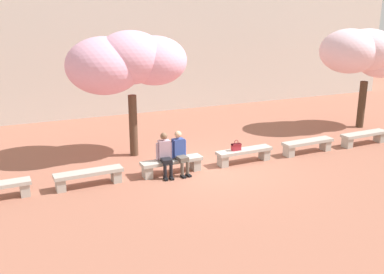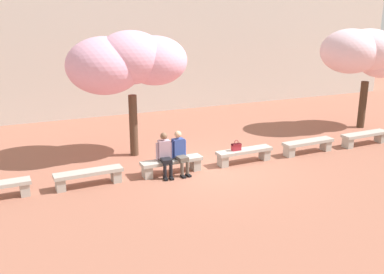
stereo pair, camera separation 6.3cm
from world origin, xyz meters
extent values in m
plane|color=#9E604C|center=(0.00, 0.00, 0.00)|extent=(100.00, 100.00, 0.00)
cube|color=#ADA89E|center=(-5.37, 0.03, 0.17)|extent=(0.25, 0.35, 0.35)
cube|color=#ADA89E|center=(-3.69, 0.00, 0.40)|extent=(1.91, 0.50, 0.10)
cube|color=#ADA89E|center=(-4.46, -0.03, 0.17)|extent=(0.25, 0.35, 0.35)
cube|color=#ADA89E|center=(-2.91, 0.03, 0.17)|extent=(0.25, 0.35, 0.35)
cube|color=#ADA89E|center=(-1.23, 0.00, 0.40)|extent=(1.91, 0.50, 0.10)
cube|color=#ADA89E|center=(-2.00, -0.03, 0.17)|extent=(0.25, 0.35, 0.35)
cube|color=#ADA89E|center=(-0.45, 0.03, 0.17)|extent=(0.25, 0.35, 0.35)
cube|color=#ADA89E|center=(1.23, 0.00, 0.40)|extent=(1.91, 0.50, 0.10)
cube|color=#ADA89E|center=(0.45, -0.03, 0.17)|extent=(0.25, 0.35, 0.35)
cube|color=#ADA89E|center=(2.00, 0.03, 0.17)|extent=(0.25, 0.35, 0.35)
cube|color=#ADA89E|center=(3.69, 0.00, 0.40)|extent=(1.91, 0.50, 0.10)
cube|color=#ADA89E|center=(2.91, -0.03, 0.17)|extent=(0.25, 0.35, 0.35)
cube|color=#ADA89E|center=(4.46, 0.03, 0.17)|extent=(0.25, 0.35, 0.35)
cube|color=#ADA89E|center=(6.14, 0.00, 0.40)|extent=(1.91, 0.50, 0.10)
cube|color=#ADA89E|center=(5.37, -0.03, 0.17)|extent=(0.25, 0.35, 0.35)
cube|color=#ADA89E|center=(6.92, 0.03, 0.17)|extent=(0.25, 0.35, 0.35)
cube|color=black|center=(-1.58, -0.41, 0.03)|extent=(0.12, 0.23, 0.06)
cylinder|color=black|center=(-1.57, -0.35, 0.24)|extent=(0.10, 0.10, 0.42)
cube|color=black|center=(-1.40, -0.43, 0.03)|extent=(0.12, 0.23, 0.06)
cylinder|color=black|center=(-1.39, -0.37, 0.24)|extent=(0.10, 0.10, 0.42)
cube|color=black|center=(-1.47, -0.18, 0.51)|extent=(0.31, 0.42, 0.12)
cube|color=#B293A8|center=(-1.45, 0.04, 0.78)|extent=(0.36, 0.25, 0.54)
sphere|color=brown|center=(-1.45, 0.04, 1.19)|extent=(0.21, 0.21, 0.21)
cylinder|color=#B293A8|center=(-1.66, 0.04, 0.74)|extent=(0.09, 0.09, 0.50)
cylinder|color=#B293A8|center=(-1.24, 0.00, 0.74)|extent=(0.09, 0.09, 0.50)
cube|color=black|center=(-1.04, -0.43, 0.03)|extent=(0.13, 0.23, 0.06)
cylinder|color=brown|center=(-1.05, -0.37, 0.24)|extent=(0.10, 0.10, 0.42)
cube|color=black|center=(-0.86, -0.40, 0.03)|extent=(0.13, 0.23, 0.06)
cylinder|color=brown|center=(-0.87, -0.35, 0.24)|extent=(0.10, 0.10, 0.42)
cube|color=brown|center=(-0.98, -0.18, 0.51)|extent=(0.33, 0.43, 0.12)
cube|color=#2D4289|center=(-1.01, 0.04, 0.78)|extent=(0.37, 0.26, 0.54)
sphere|color=tan|center=(-1.01, 0.04, 1.19)|extent=(0.21, 0.21, 0.21)
cylinder|color=#2D4289|center=(-1.21, -0.01, 0.74)|extent=(0.09, 0.09, 0.50)
cylinder|color=#2D4289|center=(-0.80, 0.05, 0.74)|extent=(0.09, 0.09, 0.50)
cube|color=#A3232D|center=(0.94, 0.01, 0.56)|extent=(0.30, 0.14, 0.22)
cube|color=maroon|center=(0.94, 0.00, 0.65)|extent=(0.30, 0.15, 0.04)
torus|color=maroon|center=(0.94, 0.01, 0.72)|extent=(0.14, 0.02, 0.14)
cylinder|color=#513828|center=(-1.79, 2.10, 1.02)|extent=(0.28, 0.28, 2.04)
ellipsoid|color=#EAA8C6|center=(-1.79, 2.10, 3.25)|extent=(2.25, 2.07, 1.69)
ellipsoid|color=#EAA8C6|center=(-2.59, 2.36, 3.00)|extent=(2.42, 2.61, 1.82)
ellipsoid|color=#EAA8C6|center=(-0.99, 2.14, 3.11)|extent=(2.12, 2.08, 1.59)
cylinder|color=#473323|center=(7.76, 1.94, 0.95)|extent=(0.30, 0.30, 1.89)
ellipsoid|color=#F4CCDB|center=(7.76, 1.94, 3.15)|extent=(2.15, 2.26, 1.61)
ellipsoid|color=#F4CCDB|center=(6.96, 2.07, 3.11)|extent=(2.29, 2.26, 1.72)
ellipsoid|color=#F4CCDB|center=(8.56, 1.98, 2.75)|extent=(2.01, 1.97, 1.51)
camera|label=1|loc=(-5.60, -11.79, 4.87)|focal=42.00mm
camera|label=2|loc=(-5.54, -11.82, 4.87)|focal=42.00mm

